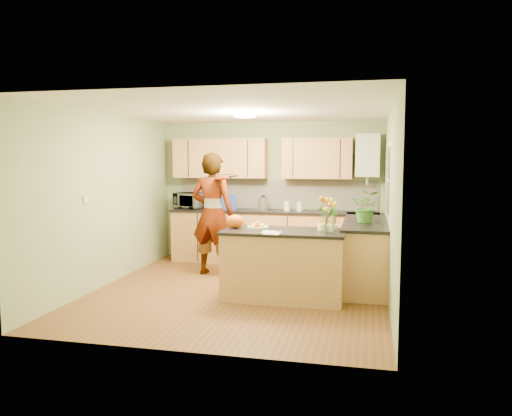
# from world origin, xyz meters

# --- Properties ---
(floor) EXTENTS (4.50, 4.50, 0.00)m
(floor) POSITION_xyz_m (0.00, 0.00, 0.00)
(floor) COLOR brown
(floor) RESTS_ON ground
(ceiling) EXTENTS (4.00, 4.50, 0.02)m
(ceiling) POSITION_xyz_m (0.00, 0.00, 2.50)
(ceiling) COLOR white
(ceiling) RESTS_ON wall_back
(wall_back) EXTENTS (4.00, 0.02, 2.50)m
(wall_back) POSITION_xyz_m (0.00, 2.25, 1.25)
(wall_back) COLOR gray
(wall_back) RESTS_ON floor
(wall_front) EXTENTS (4.00, 0.02, 2.50)m
(wall_front) POSITION_xyz_m (0.00, -2.25, 1.25)
(wall_front) COLOR gray
(wall_front) RESTS_ON floor
(wall_left) EXTENTS (0.02, 4.50, 2.50)m
(wall_left) POSITION_xyz_m (-2.00, 0.00, 1.25)
(wall_left) COLOR gray
(wall_left) RESTS_ON floor
(wall_right) EXTENTS (0.02, 4.50, 2.50)m
(wall_right) POSITION_xyz_m (2.00, 0.00, 1.25)
(wall_right) COLOR gray
(wall_right) RESTS_ON floor
(back_counter) EXTENTS (3.64, 0.62, 0.94)m
(back_counter) POSITION_xyz_m (0.10, 1.95, 0.47)
(back_counter) COLOR tan
(back_counter) RESTS_ON floor
(right_counter) EXTENTS (0.62, 2.24, 0.94)m
(right_counter) POSITION_xyz_m (1.70, 0.85, 0.47)
(right_counter) COLOR tan
(right_counter) RESTS_ON floor
(splashback) EXTENTS (3.60, 0.02, 0.52)m
(splashback) POSITION_xyz_m (0.10, 2.23, 1.20)
(splashback) COLOR silver
(splashback) RESTS_ON back_counter
(upper_cabinets) EXTENTS (3.20, 0.34, 0.70)m
(upper_cabinets) POSITION_xyz_m (-0.18, 2.08, 1.85)
(upper_cabinets) COLOR tan
(upper_cabinets) RESTS_ON wall_back
(boiler) EXTENTS (0.40, 0.30, 0.86)m
(boiler) POSITION_xyz_m (1.70, 2.09, 1.90)
(boiler) COLOR silver
(boiler) RESTS_ON wall_back
(window_right) EXTENTS (0.01, 1.30, 1.05)m
(window_right) POSITION_xyz_m (1.99, 0.60, 1.55)
(window_right) COLOR silver
(window_right) RESTS_ON wall_right
(light_switch) EXTENTS (0.02, 0.09, 0.09)m
(light_switch) POSITION_xyz_m (-1.99, -0.60, 1.30)
(light_switch) COLOR silver
(light_switch) RESTS_ON wall_left
(ceiling_lamp) EXTENTS (0.30, 0.30, 0.07)m
(ceiling_lamp) POSITION_xyz_m (0.00, 0.30, 2.46)
(ceiling_lamp) COLOR #FFEABF
(ceiling_lamp) RESTS_ON ceiling
(peninsula_island) EXTENTS (1.59, 0.82, 0.91)m
(peninsula_island) POSITION_xyz_m (0.65, -0.22, 0.46)
(peninsula_island) COLOR tan
(peninsula_island) RESTS_ON floor
(fruit_dish) EXTENTS (0.29, 0.29, 0.10)m
(fruit_dish) POSITION_xyz_m (0.30, -0.22, 0.95)
(fruit_dish) COLOR #F9EAC7
(fruit_dish) RESTS_ON peninsula_island
(orange_bowl) EXTENTS (0.25, 0.25, 0.15)m
(orange_bowl) POSITION_xyz_m (1.20, -0.07, 0.98)
(orange_bowl) COLOR #F9EAC7
(orange_bowl) RESTS_ON peninsula_island
(flower_vase) EXTENTS (0.28, 0.28, 0.52)m
(flower_vase) POSITION_xyz_m (1.25, -0.40, 1.26)
(flower_vase) COLOR silver
(flower_vase) RESTS_ON peninsula_island
(orange_bag) EXTENTS (0.27, 0.24, 0.18)m
(orange_bag) POSITION_xyz_m (-0.02, -0.17, 1.00)
(orange_bag) COLOR orange
(orange_bag) RESTS_ON peninsula_island
(papers) EXTENTS (0.20, 0.27, 0.01)m
(papers) POSITION_xyz_m (0.55, -0.52, 0.92)
(papers) COLOR white
(papers) RESTS_ON peninsula_island
(violinist) EXTENTS (0.76, 0.54, 1.94)m
(violinist) POSITION_xyz_m (-0.68, 0.90, 0.97)
(violinist) COLOR tan
(violinist) RESTS_ON floor
(violin) EXTENTS (0.58, 0.50, 0.14)m
(violin) POSITION_xyz_m (-0.48, 0.68, 1.55)
(violin) COLOR #4A1804
(violin) RESTS_ON violinist
(microwave) EXTENTS (0.58, 0.47, 0.28)m
(microwave) POSITION_xyz_m (-1.47, 1.98, 1.08)
(microwave) COLOR silver
(microwave) RESTS_ON back_counter
(blue_box) EXTENTS (0.38, 0.34, 0.26)m
(blue_box) POSITION_xyz_m (-0.74, 1.92, 1.07)
(blue_box) COLOR navy
(blue_box) RESTS_ON back_counter
(kettle) EXTENTS (0.17, 0.17, 0.32)m
(kettle) POSITION_xyz_m (-0.07, 1.92, 1.07)
(kettle) COLOR #B5B4B9
(kettle) RESTS_ON back_counter
(jar_cream) EXTENTS (0.14, 0.14, 0.16)m
(jar_cream) POSITION_xyz_m (0.35, 1.94, 1.02)
(jar_cream) COLOR #F9EAC7
(jar_cream) RESTS_ON back_counter
(jar_white) EXTENTS (0.13, 0.13, 0.16)m
(jar_white) POSITION_xyz_m (0.57, 1.92, 1.02)
(jar_white) COLOR silver
(jar_white) RESTS_ON back_counter
(potted_plant) EXTENTS (0.47, 0.43, 0.46)m
(potted_plant) POSITION_xyz_m (1.70, 0.55, 1.17)
(potted_plant) COLOR #387326
(potted_plant) RESTS_ON right_counter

